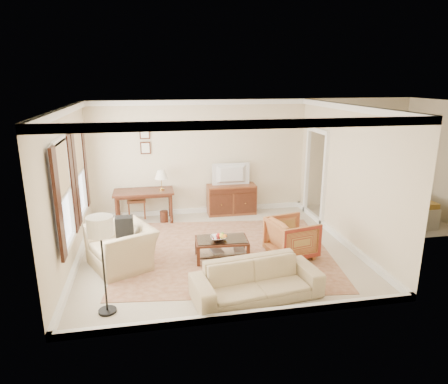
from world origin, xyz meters
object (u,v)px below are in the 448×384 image
object	(u,v)px
club_armchair	(121,240)
sideboard	(231,199)
sofa	(257,275)
coffee_table	(222,244)
tv	(232,168)
writing_desk	(144,195)
striped_armchair	(292,236)

from	to	relation	value
club_armchair	sideboard	bearing A→B (deg)	108.90
sofa	coffee_table	bearing A→B (deg)	92.97
club_armchair	sofa	distance (m)	2.67
tv	coffee_table	bearing A→B (deg)	74.14
tv	coffee_table	xyz separation A→B (m)	(-0.74, -2.62, -0.90)
writing_desk	club_armchair	distance (m)	2.42
tv	coffee_table	distance (m)	2.87
striped_armchair	sofa	xyz separation A→B (m)	(-1.09, -1.37, -0.03)
writing_desk	tv	xyz separation A→B (m)	(2.21, 0.17, 0.55)
coffee_table	tv	bearing A→B (deg)	74.14
tv	club_armchair	distance (m)	3.73
tv	writing_desk	bearing A→B (deg)	4.36
sofa	writing_desk	bearing A→B (deg)	106.11
writing_desk	striped_armchair	distance (m)	3.85
striped_armchair	sideboard	bearing A→B (deg)	1.15
writing_desk	sofa	world-z (taller)	sofa
writing_desk	striped_armchair	world-z (taller)	striped_armchair
tv	sideboard	bearing A→B (deg)	-90.00
striped_armchair	club_armchair	size ratio (longest dim) A/B	0.72
coffee_table	sofa	world-z (taller)	sofa
sideboard	coffee_table	xyz separation A→B (m)	(-0.74, -2.64, -0.06)
striped_armchair	sofa	distance (m)	1.75
sideboard	striped_armchair	distance (m)	2.84
writing_desk	sideboard	distance (m)	2.24
tv	striped_armchair	world-z (taller)	tv
sideboard	sofa	world-z (taller)	sofa
sideboard	tv	xyz separation A→B (m)	(0.00, -0.02, 0.84)
striped_armchair	sofa	world-z (taller)	striped_armchair
sofa	striped_armchair	bearing A→B (deg)	43.67
coffee_table	sofa	xyz separation A→B (m)	(0.29, -1.50, 0.08)
striped_armchair	sofa	size ratio (longest dim) A/B	0.42
sideboard	club_armchair	size ratio (longest dim) A/B	1.05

